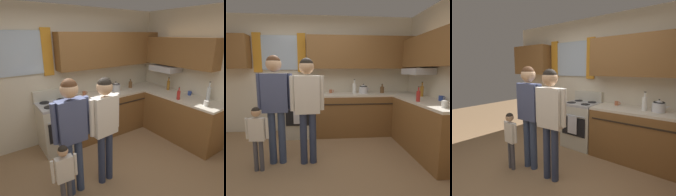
{
  "view_description": "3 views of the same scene",
  "coord_description": "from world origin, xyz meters",
  "views": [
    {
      "loc": [
        -1.29,
        -1.76,
        2.1
      ],
      "look_at": [
        0.5,
        0.82,
        1.06
      ],
      "focal_mm": 31.14,
      "sensor_mm": 36.0,
      "label": 1
    },
    {
      "loc": [
        0.23,
        -2.38,
        1.39
      ],
      "look_at": [
        0.5,
        0.71,
        0.93
      ],
      "focal_mm": 29.29,
      "sensor_mm": 36.0,
      "label": 2
    },
    {
      "loc": [
        1.55,
        -1.5,
        1.57
      ],
      "look_at": [
        0.03,
        0.57,
        1.15
      ],
      "focal_mm": 28.34,
      "sensor_mm": 36.0,
      "label": 3
    }
  ],
  "objects": [
    {
      "name": "small_child",
      "position": [
        -0.67,
        0.11,
        0.57
      ],
      "size": [
        0.31,
        0.12,
        0.91
      ],
      "color": "#4C4C56",
      "rests_on": "ground"
    },
    {
      "name": "back_wall_unit",
      "position": [
        0.08,
        1.82,
        1.49
      ],
      "size": [
        4.6,
        0.42,
        2.6
      ],
      "color": "beige",
      "rests_on": "ground"
    },
    {
      "name": "ground_plane",
      "position": [
        0.0,
        0.0,
        0.0
      ],
      "size": [
        12.0,
        12.0,
        0.0
      ],
      "primitive_type": "plane",
      "color": "#93704C"
    },
    {
      "name": "stovetop_kettle",
      "position": [
        1.14,
        1.58,
        1.0
      ],
      "size": [
        0.27,
        0.2,
        0.21
      ],
      "color": "silver",
      "rests_on": "kitchen_counter_run"
    },
    {
      "name": "bottle_milk_white",
      "position": [
        0.93,
        1.55,
        1.02
      ],
      "size": [
        0.08,
        0.08,
        0.31
      ],
      "color": "white",
      "rests_on": "kitchen_counter_run"
    },
    {
      "name": "stove_oven",
      "position": [
        -0.24,
        1.54,
        0.47
      ],
      "size": [
        0.64,
        0.67,
        1.1
      ],
      "color": "beige",
      "rests_on": "ground"
    },
    {
      "name": "adult_in_plaid",
      "position": [
        0.01,
        0.27,
        0.99
      ],
      "size": [
        0.49,
        0.21,
        1.57
      ],
      "color": "#2D3856",
      "rests_on": "ground"
    },
    {
      "name": "cup_terracotta",
      "position": [
        0.42,
        1.7,
        0.94
      ],
      "size": [
        0.11,
        0.07,
        0.08
      ],
      "color": "#B76642",
      "rests_on": "kitchen_counter_run"
    },
    {
      "name": "adult_holding_child",
      "position": [
        -0.45,
        0.32,
        1.02
      ],
      "size": [
        0.5,
        0.22,
        1.61
      ],
      "color": "#38476B",
      "rests_on": "ground"
    }
  ]
}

